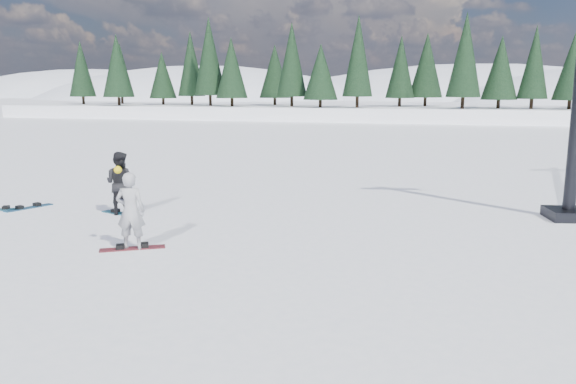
% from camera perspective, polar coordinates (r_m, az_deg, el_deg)
% --- Properties ---
extents(ground, '(420.00, 420.00, 0.00)m').
position_cam_1_polar(ground, '(15.92, -19.91, -3.69)').
color(ground, white).
rests_on(ground, ground).
extents(alpine_backdrop, '(412.50, 227.00, 53.20)m').
position_cam_1_polar(alpine_backdrop, '(203.63, 9.00, 5.46)').
color(alpine_backdrop, white).
rests_on(alpine_backdrop, ground).
extents(snowboarder_woman, '(0.76, 0.59, 1.99)m').
position_cam_1_polar(snowboarder_woman, '(13.56, -15.71, -1.83)').
color(snowboarder_woman, '#A3A3A8').
rests_on(snowboarder_woman, ground).
extents(snowboarder_man, '(0.95, 0.76, 1.89)m').
position_cam_1_polar(snowboarder_man, '(17.42, -16.68, 0.86)').
color(snowboarder_man, black).
rests_on(snowboarder_man, ground).
extents(snowboard_woman, '(1.45, 0.97, 0.03)m').
position_cam_1_polar(snowboard_woman, '(13.78, -15.51, -5.55)').
color(snowboard_woman, maroon).
rests_on(snowboard_woman, ground).
extents(snowboard_man, '(1.52, 0.71, 0.03)m').
position_cam_1_polar(snowboard_man, '(17.59, -16.52, -2.13)').
color(snowboard_man, teal).
rests_on(snowboard_man, ground).
extents(snowboard_loose_a, '(0.85, 1.49, 0.03)m').
position_cam_1_polar(snowboard_loose_a, '(19.49, -24.85, -1.47)').
color(snowboard_loose_a, '#185986').
rests_on(snowboard_loose_a, ground).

